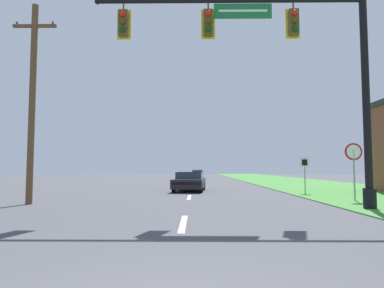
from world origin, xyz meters
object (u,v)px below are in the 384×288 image
(far_car, at_px, (197,174))
(utility_pole_near, at_px, (32,99))
(route_sign_post, at_px, (305,167))
(car_ahead, at_px, (189,181))
(stop_sign, at_px, (354,158))
(signal_mast, at_px, (291,61))

(far_car, xyz_separation_m, utility_pole_near, (-6.92, -40.72, 3.66))
(route_sign_post, bearing_deg, car_ahead, 160.11)
(car_ahead, bearing_deg, utility_pole_near, -128.06)
(stop_sign, height_order, utility_pole_near, utility_pole_near)
(signal_mast, relative_size, far_car, 2.23)
(signal_mast, height_order, route_sign_post, signal_mast)
(stop_sign, bearing_deg, signal_mast, -139.74)
(signal_mast, bearing_deg, far_car, 94.31)
(car_ahead, distance_m, far_car, 32.70)
(route_sign_post, distance_m, utility_pole_near, 14.28)
(far_car, relative_size, utility_pole_near, 0.55)
(far_car, relative_size, route_sign_post, 2.22)
(stop_sign, distance_m, utility_pole_near, 13.88)
(car_ahead, xyz_separation_m, stop_sign, (7.32, -6.70, 1.26))
(far_car, distance_m, utility_pole_near, 41.47)
(car_ahead, bearing_deg, route_sign_post, -19.89)
(stop_sign, xyz_separation_m, route_sign_post, (-0.78, 4.34, -0.34))
(far_car, distance_m, route_sign_post, 35.57)
(far_car, relative_size, stop_sign, 1.80)
(route_sign_post, relative_size, utility_pole_near, 0.25)
(car_ahead, bearing_deg, signal_mast, -68.36)
(car_ahead, distance_m, route_sign_post, 7.02)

